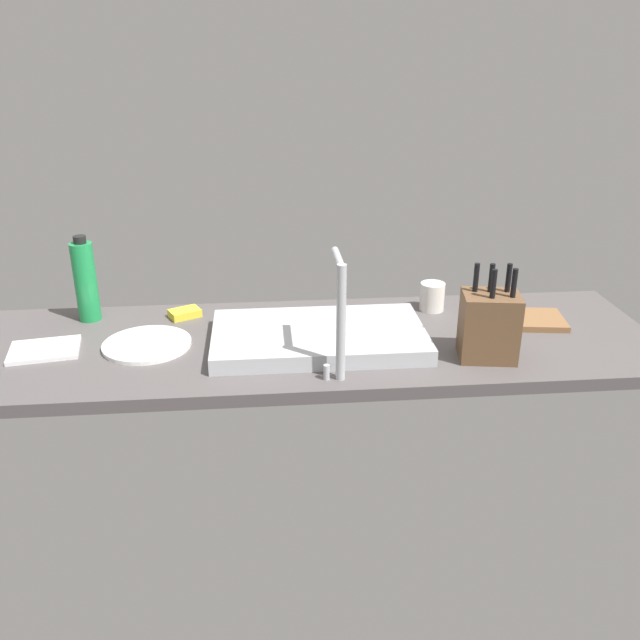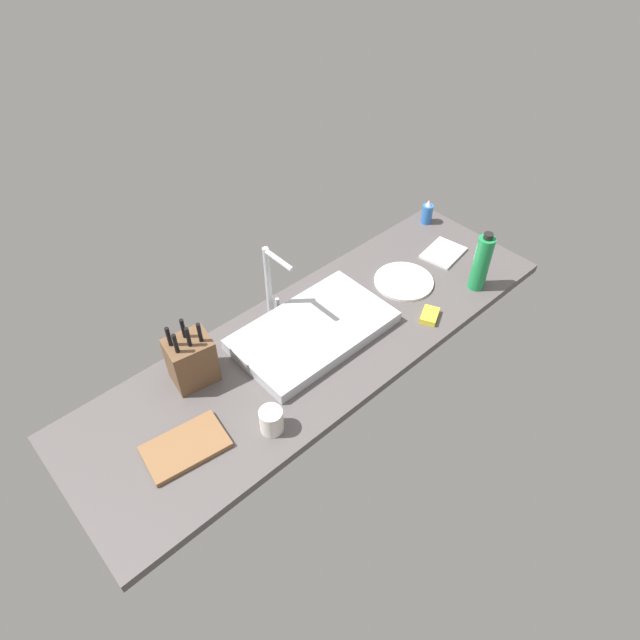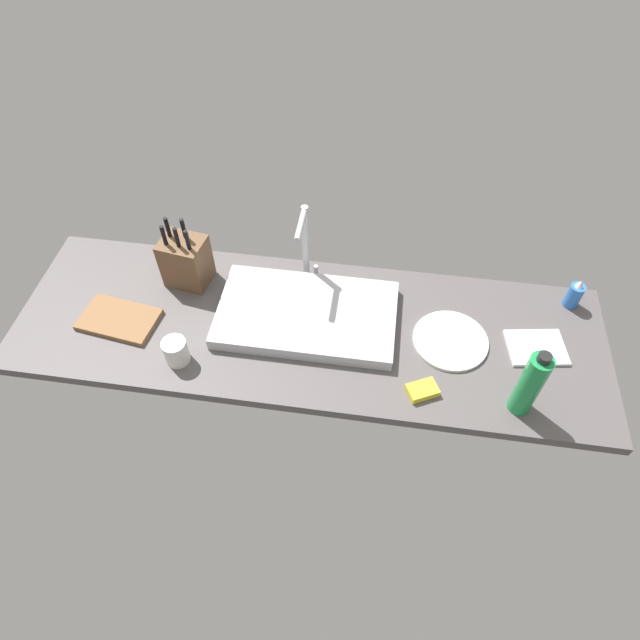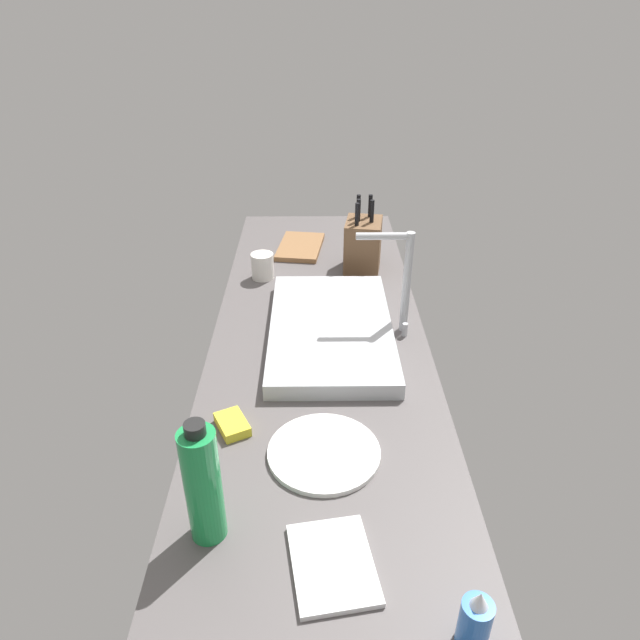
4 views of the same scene
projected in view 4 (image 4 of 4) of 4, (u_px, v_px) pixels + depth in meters
countertop_slab at (319, 343)px, 164.64cm from camera, size 196.01×61.41×3.50cm
sink_basin at (331, 329)px, 163.47cm from camera, size 59.08×34.35×4.49cm
faucet at (401, 274)px, 158.50cm from camera, size 5.50×15.87×30.26cm
knife_block at (363, 245)px, 197.88cm from camera, size 16.42×14.16×25.61cm
cutting_board at (300, 247)px, 217.43cm from camera, size 27.11×18.86×1.80cm
soap_bottle at (475, 622)px, 86.15cm from camera, size 5.00×5.00×11.89cm
water_bottle at (203, 485)px, 99.91cm from camera, size 6.66×6.66×26.20cm
dinner_plate at (324, 452)px, 123.26cm from camera, size 24.43×24.43×1.20cm
dish_towel at (333, 564)px, 99.73cm from camera, size 20.25×16.78×1.20cm
coffee_mug at (263, 266)px, 194.55cm from camera, size 7.63×7.63×8.84cm
dish_sponge at (232, 424)px, 130.10cm from camera, size 10.73×9.40×2.40cm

